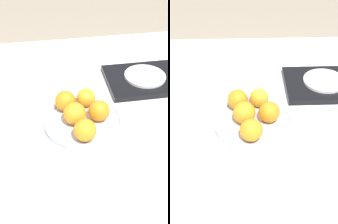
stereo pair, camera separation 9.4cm
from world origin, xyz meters
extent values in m
plane|color=gray|center=(0.00, 0.00, 0.00)|extent=(12.00, 12.00, 0.00)
cube|color=white|center=(0.00, 0.00, 0.36)|extent=(1.56, 0.84, 0.72)
cylinder|color=#B2BCC6|center=(0.09, -0.18, 0.73)|extent=(0.24, 0.24, 0.02)
torus|color=#B2BCC6|center=(0.09, -0.18, 0.74)|extent=(0.25, 0.25, 0.02)
sphere|color=orange|center=(0.06, -0.19, 0.77)|extent=(0.07, 0.07, 0.07)
sphere|color=orange|center=(0.14, -0.19, 0.77)|extent=(0.06, 0.06, 0.06)
sphere|color=orange|center=(0.08, -0.27, 0.77)|extent=(0.07, 0.07, 0.07)
sphere|color=orange|center=(0.04, -0.12, 0.77)|extent=(0.07, 0.07, 0.07)
sphere|color=orange|center=(0.11, -0.11, 0.77)|extent=(0.06, 0.06, 0.06)
cube|color=black|center=(0.35, 0.02, 0.73)|extent=(0.28, 0.22, 0.02)
cylinder|color=silver|center=(0.35, 0.02, 0.74)|extent=(0.15, 0.15, 0.01)
camera|label=1|loc=(-0.03, -0.90, 1.36)|focal=50.00mm
camera|label=2|loc=(0.06, -0.91, 1.36)|focal=50.00mm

